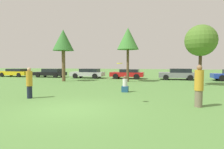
{
  "coord_description": "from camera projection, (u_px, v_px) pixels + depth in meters",
  "views": [
    {
      "loc": [
        3.66,
        -7.0,
        1.9
      ],
      "look_at": [
        0.95,
        3.24,
        1.29
      ],
      "focal_mm": 30.23,
      "sensor_mm": 36.0,
      "label": 1
    }
  ],
  "objects": [
    {
      "name": "tree_0",
      "position": [
        63.0,
        41.0,
        20.16
      ],
      "size": [
        2.24,
        2.24,
        5.54
      ],
      "color": "brown",
      "rests_on": "ground"
    },
    {
      "name": "parked_car_yellow",
      "position": [
        15.0,
        72.0,
        27.57
      ],
      "size": [
        4.61,
        2.07,
        1.16
      ],
      "rotation": [
        0.0,
        0.0,
        3.16
      ],
      "color": "gold",
      "rests_on": "ground"
    },
    {
      "name": "parked_car_grey",
      "position": [
        178.0,
        74.0,
        22.27
      ],
      "size": [
        4.28,
        2.11,
        1.32
      ],
      "rotation": [
        0.0,
        0.0,
        3.16
      ],
      "color": "slate",
      "rests_on": "ground"
    },
    {
      "name": "parked_car_black",
      "position": [
        51.0,
        73.0,
        26.45
      ],
      "size": [
        4.4,
        2.01,
        1.19
      ],
      "rotation": [
        0.0,
        0.0,
        3.16
      ],
      "color": "black",
      "rests_on": "ground"
    },
    {
      "name": "person_thrower",
      "position": [
        29.0,
        83.0,
        10.3
      ],
      "size": [
        0.32,
        0.32,
        1.69
      ],
      "rotation": [
        0.0,
        0.0,
        0.01
      ],
      "color": "#191E33",
      "rests_on": "ground"
    },
    {
      "name": "person_catcher",
      "position": [
        199.0,
        86.0,
        8.2
      ],
      "size": [
        0.38,
        0.38,
        1.84
      ],
      "rotation": [
        0.0,
        0.0,
        -3.13
      ],
      "color": "#726651",
      "rests_on": "ground"
    },
    {
      "name": "parked_car_red",
      "position": [
        128.0,
        74.0,
        23.79
      ],
      "size": [
        4.2,
        2.07,
        1.2
      ],
      "rotation": [
        0.0,
        0.0,
        3.16
      ],
      "color": "red",
      "rests_on": "ground"
    },
    {
      "name": "parked_car_silver",
      "position": [
        88.0,
        73.0,
        24.85
      ],
      "size": [
        4.34,
        2.1,
        1.24
      ],
      "rotation": [
        0.0,
        0.0,
        3.16
      ],
      "color": "#B2B2B7",
      "rests_on": "ground"
    },
    {
      "name": "frisbee",
      "position": [
        120.0,
        63.0,
        8.73
      ],
      "size": [
        0.28,
        0.28,
        0.04
      ],
      "color": "yellow"
    },
    {
      "name": "ground_plane",
      "position": [
        70.0,
        109.0,
        7.8
      ],
      "size": [
        120.0,
        120.0,
        0.0
      ],
      "primitive_type": "plane",
      "color": "#54843D"
    },
    {
      "name": "bystander_sitting",
      "position": [
        125.0,
        85.0,
        12.59
      ],
      "size": [
        0.43,
        0.36,
        1.1
      ],
      "color": "navy",
      "rests_on": "ground"
    },
    {
      "name": "tree_1",
      "position": [
        128.0,
        39.0,
        19.59
      ],
      "size": [
        2.26,
        2.26,
        5.64
      ],
      "color": "brown",
      "rests_on": "ground"
    },
    {
      "name": "tree_2",
      "position": [
        201.0,
        41.0,
        16.13
      ],
      "size": [
        2.68,
        2.68,
        5.22
      ],
      "color": "#473323",
      "rests_on": "ground"
    }
  ]
}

